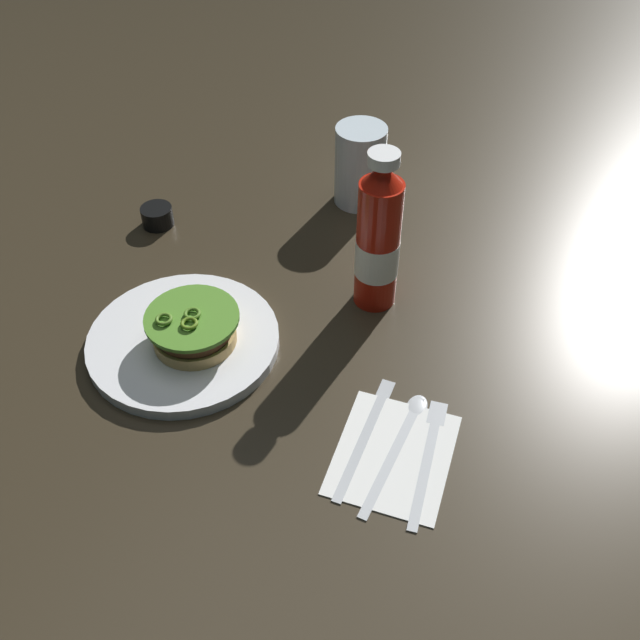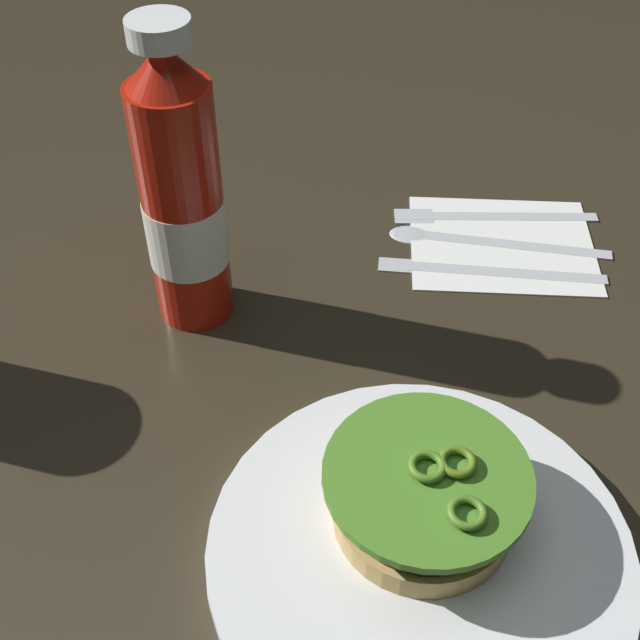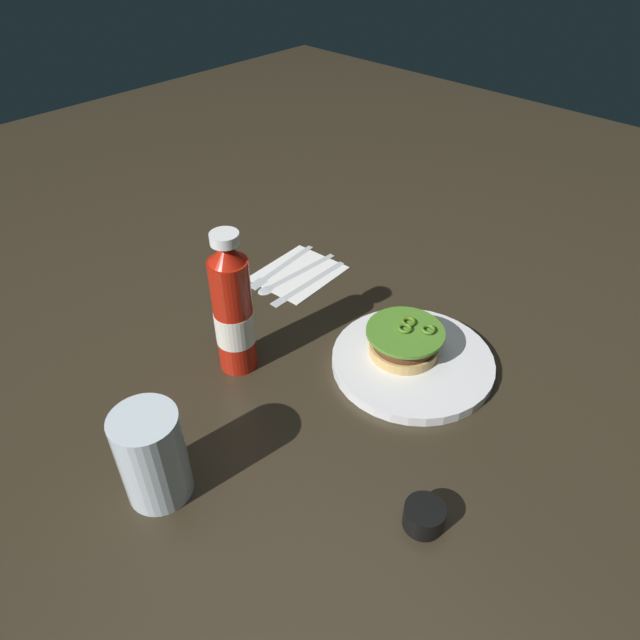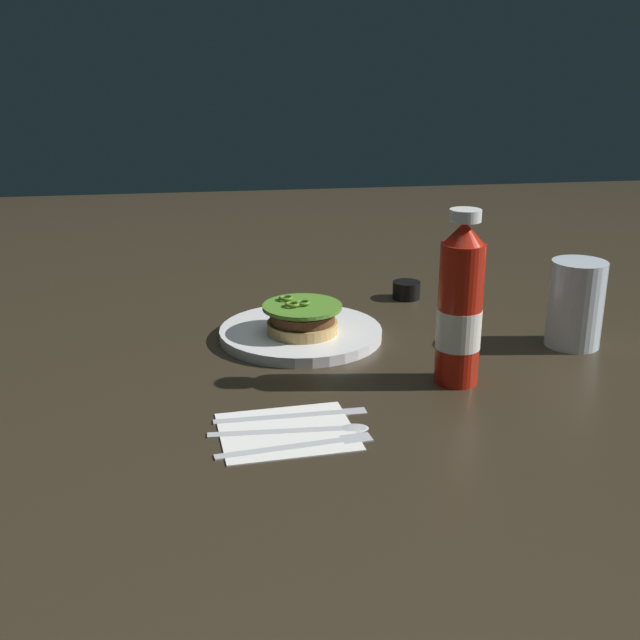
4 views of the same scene
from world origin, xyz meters
name	(u,v)px [view 4 (image 4 of 4)]	position (x,y,z in m)	size (l,w,h in m)	color
ground_plane	(408,349)	(0.00, 0.00, 0.00)	(3.00, 3.00, 0.00)	#31281B
dinner_plate	(301,333)	(-0.16, 0.08, 0.01)	(0.26, 0.26, 0.02)	white
burger_sandwich	(302,318)	(-0.16, 0.06, 0.04)	(0.13, 0.13, 0.05)	tan
ketchup_bottle	(460,308)	(0.03, -0.13, 0.11)	(0.06, 0.06, 0.24)	#B31B0D
water_glass	(576,304)	(0.26, -0.02, 0.07)	(0.08, 0.08, 0.14)	silver
condiment_cup	(406,290)	(0.07, 0.26, 0.02)	(0.05, 0.05, 0.03)	black
napkin	(287,431)	(-0.22, -0.25, 0.00)	(0.16, 0.13, 0.00)	white
fork_utensil	(309,442)	(-0.20, -0.29, 0.00)	(0.19, 0.04, 0.00)	silver
spoon_utensil	(311,427)	(-0.19, -0.25, 0.00)	(0.20, 0.03, 0.00)	silver
butter_knife	(301,413)	(-0.20, -0.21, 0.00)	(0.20, 0.02, 0.00)	silver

